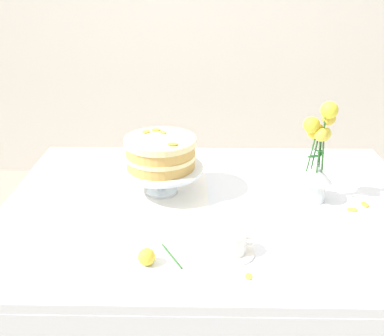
{
  "coord_description": "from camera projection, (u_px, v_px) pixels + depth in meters",
  "views": [
    {
      "loc": [
        -0.05,
        -1.33,
        1.47
      ],
      "look_at": [
        -0.07,
        0.02,
        0.86
      ],
      "focal_mm": 42.48,
      "sensor_mm": 36.0,
      "label": 1
    }
  ],
  "objects": [
    {
      "name": "linen_napkin",
      "position": [
        162.0,
        192.0,
        1.59
      ],
      "size": [
        0.33,
        0.33,
        0.0
      ],
      "primitive_type": "cube",
      "rotation": [
        0.0,
        0.0,
        0.03
      ],
      "color": "white",
      "rests_on": "dining_table"
    },
    {
      "name": "cake_stand",
      "position": [
        161.0,
        171.0,
        1.55
      ],
      "size": [
        0.29,
        0.29,
        0.1
      ],
      "color": "silver",
      "rests_on": "linen_napkin"
    },
    {
      "name": "fallen_rose",
      "position": [
        147.0,
        257.0,
        1.2
      ],
      "size": [
        0.12,
        0.11,
        0.05
      ],
      "color": "#2D6028",
      "rests_on": "dining_table"
    },
    {
      "name": "loose_petal_2",
      "position": [
        352.0,
        210.0,
        1.47
      ],
      "size": [
        0.04,
        0.03,
        0.01
      ],
      "primitive_type": "ellipsoid",
      "rotation": [
        0.0,
        0.0,
        0.07
      ],
      "color": "yellow",
      "rests_on": "dining_table"
    },
    {
      "name": "layer_cake",
      "position": [
        161.0,
        152.0,
        1.52
      ],
      "size": [
        0.24,
        0.24,
        0.11
      ],
      "color": "tan",
      "rests_on": "cake_stand"
    },
    {
      "name": "teacup",
      "position": [
        232.0,
        245.0,
        1.24
      ],
      "size": [
        0.13,
        0.13,
        0.07
      ],
      "color": "white",
      "rests_on": "dining_table"
    },
    {
      "name": "loose_petal_0",
      "position": [
        365.0,
        205.0,
        1.5
      ],
      "size": [
        0.03,
        0.04,
        0.0
      ],
      "primitive_type": "ellipsoid",
      "rotation": [
        0.0,
        0.0,
        4.79
      ],
      "color": "orange",
      "rests_on": "dining_table"
    },
    {
      "name": "flower_vase",
      "position": [
        318.0,
        158.0,
        1.47
      ],
      "size": [
        0.12,
        0.11,
        0.35
      ],
      "color": "silver",
      "rests_on": "dining_table"
    },
    {
      "name": "loose_petal_1",
      "position": [
        249.0,
        276.0,
        1.16
      ],
      "size": [
        0.02,
        0.03,
        0.0
      ],
      "primitive_type": "ellipsoid",
      "rotation": [
        0.0,
        0.0,
        4.61
      ],
      "color": "yellow",
      "rests_on": "dining_table"
    },
    {
      "name": "dining_table",
      "position": [
        213.0,
        230.0,
        1.53
      ],
      "size": [
        1.4,
        1.0,
        0.74
      ],
      "color": "white",
      "rests_on": "ground"
    }
  ]
}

